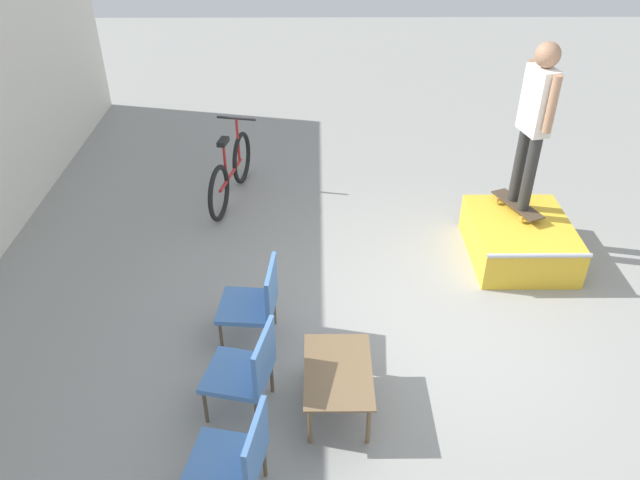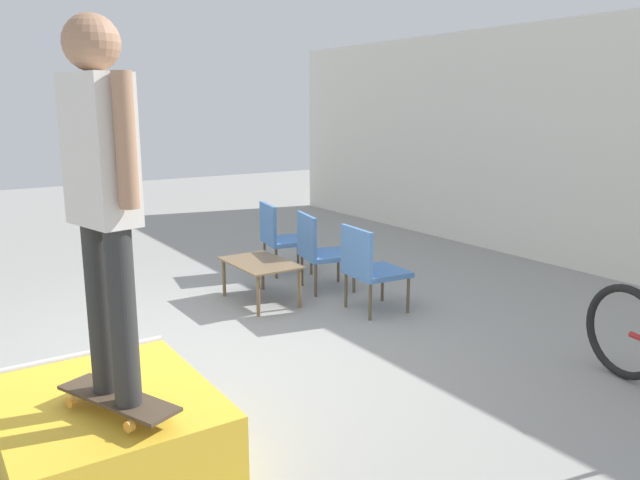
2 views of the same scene
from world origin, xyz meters
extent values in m
plane|color=gray|center=(0.00, 0.00, 0.00)|extent=(24.00, 24.00, 0.00)
cube|color=gold|center=(1.27, -1.04, 0.22)|extent=(1.28, 1.08, 0.45)
cylinder|color=#B7B7BC|center=(0.63, -1.04, 0.45)|extent=(0.05, 1.08, 0.05)
cube|color=#473828|center=(1.53, -1.03, 0.54)|extent=(0.75, 0.46, 0.02)
cylinder|color=gold|center=(1.69, -0.84, 0.50)|extent=(0.06, 0.05, 0.05)
cylinder|color=gold|center=(1.78, -1.05, 0.50)|extent=(0.06, 0.05, 0.05)
cylinder|color=gold|center=(1.27, -1.01, 0.50)|extent=(0.06, 0.05, 0.05)
cylinder|color=gold|center=(1.36, -1.22, 0.50)|extent=(0.06, 0.05, 0.05)
cylinder|color=#2D2D2D|center=(1.42, -1.06, 0.99)|extent=(0.13, 0.13, 0.88)
cylinder|color=#2D2D2D|center=(1.63, -1.00, 0.99)|extent=(0.13, 0.13, 0.88)
cube|color=silver|center=(1.53, -1.03, 1.78)|extent=(0.42, 0.28, 0.70)
cylinder|color=#A87A5B|center=(1.29, -1.09, 1.83)|extent=(0.09, 0.09, 0.59)
cylinder|color=#A87A5B|center=(1.76, -0.97, 1.83)|extent=(0.09, 0.09, 0.59)
sphere|color=#A87A5B|center=(1.53, -1.03, 2.26)|extent=(0.26, 0.26, 0.26)
cube|color=brown|center=(-0.95, 1.10, 0.42)|extent=(0.87, 0.56, 0.02)
cylinder|color=brown|center=(-1.34, 0.87, 0.20)|extent=(0.04, 0.04, 0.41)
cylinder|color=brown|center=(-0.57, 0.87, 0.20)|extent=(0.04, 0.04, 0.41)
cylinder|color=brown|center=(-1.34, 1.33, 0.20)|extent=(0.04, 0.04, 0.41)
cylinder|color=brown|center=(-0.57, 1.33, 0.20)|extent=(0.04, 0.04, 0.41)
cylinder|color=brown|center=(-1.56, 2.10, 0.18)|extent=(0.03, 0.03, 0.36)
cylinder|color=brown|center=(-1.64, 1.67, 0.18)|extent=(0.03, 0.03, 0.36)
cube|color=#4C7AB7|center=(-1.81, 1.93, 0.39)|extent=(0.61, 0.61, 0.05)
cube|color=#4C7AB7|center=(-1.86, 1.69, 0.63)|extent=(0.52, 0.13, 0.44)
cylinder|color=brown|center=(-0.69, 2.10, 0.18)|extent=(0.03, 0.03, 0.36)
cylinder|color=brown|center=(-1.12, 2.19, 0.18)|extent=(0.03, 0.03, 0.36)
cylinder|color=brown|center=(-0.78, 1.67, 0.18)|extent=(0.03, 0.03, 0.36)
cylinder|color=brown|center=(-1.21, 1.76, 0.18)|extent=(0.03, 0.03, 0.36)
cube|color=#4C7AB7|center=(-0.95, 1.93, 0.39)|extent=(0.62, 0.62, 0.05)
cube|color=#4C7AB7|center=(-1.00, 1.69, 0.63)|extent=(0.52, 0.15, 0.44)
cylinder|color=brown|center=(0.15, 2.13, 0.18)|extent=(0.03, 0.03, 0.36)
cylinder|color=brown|center=(-0.29, 2.17, 0.18)|extent=(0.03, 0.03, 0.36)
cylinder|color=brown|center=(0.11, 1.69, 0.18)|extent=(0.03, 0.03, 0.36)
cylinder|color=brown|center=(-0.32, 1.73, 0.18)|extent=(0.03, 0.03, 0.36)
cube|color=#4C7AB7|center=(-0.09, 1.93, 0.39)|extent=(0.56, 0.56, 0.05)
cube|color=#4C7AB7|center=(-0.11, 1.69, 0.63)|extent=(0.52, 0.08, 0.44)
torus|color=black|center=(3.12, 2.30, 0.35)|extent=(0.71, 0.19, 0.71)
torus|color=black|center=(2.14, 2.48, 0.35)|extent=(0.71, 0.19, 0.71)
cylinder|color=#AD2323|center=(2.63, 2.39, 0.35)|extent=(0.89, 0.21, 0.04)
cylinder|color=#AD2323|center=(2.45, 2.42, 0.61)|extent=(0.04, 0.04, 0.52)
cube|color=black|center=(2.45, 2.42, 0.90)|extent=(0.23, 0.14, 0.06)
cylinder|color=#AD2323|center=(3.02, 2.31, 0.66)|extent=(0.04, 0.04, 0.62)
cylinder|color=black|center=(3.02, 2.31, 0.97)|extent=(0.13, 0.52, 0.03)
camera|label=1|loc=(-4.62, 1.28, 4.16)|focal=35.00mm
camera|label=2|loc=(4.52, -1.78, 1.98)|focal=35.00mm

